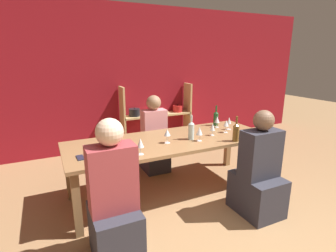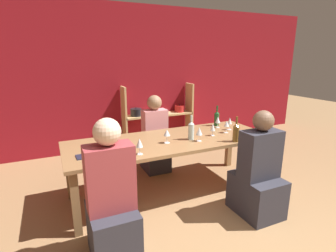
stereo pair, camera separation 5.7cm
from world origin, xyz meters
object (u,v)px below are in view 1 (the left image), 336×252
object	(u,v)px
wine_bottle_dark	(191,130)
wine_glass_red_b	(229,121)
person_far_a	(154,143)
cell_phone	(80,158)
person_near_a	(114,209)
wine_bottle_green	(216,118)
wine_glass_red_c	(213,127)
wine_glass_white_a	(226,124)
wine_glass_red_d	(167,133)
wine_glass_white_b	(199,131)
wine_bottle_amber	(236,132)
shelf_unit	(158,124)
wine_glass_empty_a	(217,120)
dining_table	(171,145)
person_near_b	(258,177)
wine_glass_red_a	(140,143)

from	to	relation	value
wine_bottle_dark	wine_glass_red_b	bearing A→B (deg)	12.90
wine_glass_red_b	person_far_a	size ratio (longest dim) A/B	0.15
cell_phone	person_near_a	bearing A→B (deg)	-75.74
wine_bottle_green	person_near_a	size ratio (longest dim) A/B	0.24
wine_bottle_dark	wine_glass_red_c	size ratio (longest dim) A/B	1.90
wine_bottle_green	wine_glass_red_b	world-z (taller)	wine_bottle_green
wine_glass_white_a	cell_phone	xyz separation A→B (m)	(-1.96, -0.12, -0.12)
wine_glass_red_d	wine_glass_white_b	distance (m)	0.41
wine_bottle_amber	wine_glass_red_c	world-z (taller)	wine_bottle_amber
wine_bottle_amber	shelf_unit	bearing A→B (deg)	91.53
wine_glass_white_a	wine_glass_red_c	distance (m)	0.25
wine_bottle_amber	person_near_a	bearing A→B (deg)	-165.54
wine_glass_empty_a	person_far_a	bearing A→B (deg)	145.31
shelf_unit	wine_glass_red_d	distance (m)	2.15
wine_glass_white_a	wine_glass_red_b	bearing A→B (deg)	38.59
person_near_a	dining_table	bearing A→B (deg)	40.97
wine_bottle_green	wine_bottle_amber	bearing A→B (deg)	-107.21
wine_glass_red_b	person_near_a	size ratio (longest dim) A/B	0.14
dining_table	wine_bottle_amber	distance (m)	0.83
shelf_unit	wine_bottle_dark	xyz separation A→B (m)	(-0.40, -1.97, 0.43)
wine_glass_white_a	person_far_a	xyz separation A→B (m)	(-0.74, 0.82, -0.41)
person_far_a	wine_glass_red_c	bearing A→B (deg)	120.11
wine_bottle_dark	person_far_a	distance (m)	0.98
wine_glass_white_a	shelf_unit	bearing A→B (deg)	95.68
cell_phone	person_near_a	xyz separation A→B (m)	(0.17, -0.67, -0.26)
dining_table	wine_bottle_green	bearing A→B (deg)	19.75
wine_glass_empty_a	wine_bottle_dark	bearing A→B (deg)	-152.51
wine_bottle_dark	shelf_unit	bearing A→B (deg)	78.51
wine_glass_white_b	person_near_b	world-z (taller)	person_near_b
wine_glass_red_d	dining_table	bearing A→B (deg)	45.20
wine_glass_red_d	wine_glass_empty_a	bearing A→B (deg)	18.89
wine_glass_red_d	wine_glass_white_b	bearing A→B (deg)	-14.27
dining_table	wine_glass_red_d	bearing A→B (deg)	-134.80
person_near_a	cell_phone	bearing A→B (deg)	104.26
wine_glass_red_c	wine_glass_red_d	bearing A→B (deg)	-177.66
dining_table	wine_glass_red_b	distance (m)	0.97
wine_glass_red_d	person_near_b	size ratio (longest dim) A/B	0.14
person_near_b	wine_glass_empty_a	bearing A→B (deg)	80.51
wine_bottle_green	wine_glass_empty_a	xyz separation A→B (m)	(-0.05, -0.11, -0.00)
wine_bottle_amber	wine_glass_red_a	xyz separation A→B (m)	(-1.22, 0.08, 0.00)
wine_glass_white_b	wine_glass_white_a	bearing A→B (deg)	16.76
person_far_a	person_near_b	xyz separation A→B (m)	(0.61, -1.61, -0.01)
wine_bottle_amber	wine_glass_empty_a	size ratio (longest dim) A/B	1.90
dining_table	wine_bottle_green	distance (m)	0.99
wine_bottle_dark	wine_glass_empty_a	xyz separation A→B (m)	(0.64, 0.33, -0.01)
shelf_unit	wine_glass_red_c	bearing A→B (deg)	-91.67
wine_glass_white_a	wine_glass_red_d	bearing A→B (deg)	-176.28
shelf_unit	wine_bottle_green	world-z (taller)	shelf_unit
wine_bottle_dark	wine_glass_empty_a	distance (m)	0.72
dining_table	wine_glass_red_a	size ratio (longest dim) A/B	14.62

